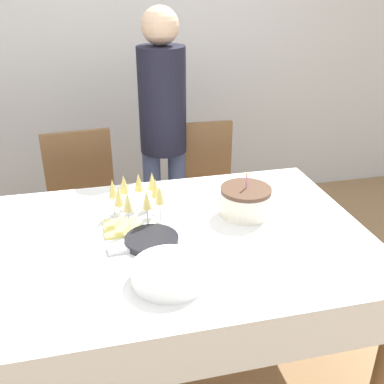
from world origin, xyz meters
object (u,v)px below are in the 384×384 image
champagne_tray (138,199)px  plate_stack_dessert (152,240)px  person_standing (163,121)px  birthday_cake (245,201)px  dining_chair_far_right (204,193)px  plate_stack_main (170,273)px  dining_chair_far_left (84,206)px

champagne_tray → plate_stack_dessert: (0.03, -0.22, -0.08)m
champagne_tray → person_standing: size_ratio=0.19×
person_standing → birthday_cake: bearing=-75.9°
dining_chair_far_right → plate_stack_main: (-0.43, -1.17, 0.29)m
dining_chair_far_right → birthday_cake: (-0.01, -0.76, 0.33)m
plate_stack_dessert → person_standing: size_ratio=0.14×
plate_stack_dessert → person_standing: (0.23, 1.02, 0.18)m
dining_chair_far_right → person_standing: bearing=154.2°
dining_chair_far_right → birthday_cake: size_ratio=4.11×
birthday_cake → plate_stack_main: bearing=-136.2°
champagne_tray → plate_stack_dessert: bearing=-83.5°
champagne_tray → plate_stack_main: 0.49m
plate_stack_main → plate_stack_dessert: size_ratio=1.25×
plate_stack_main → person_standing: person_standing is taller
dining_chair_far_left → person_standing: bearing=12.3°
dining_chair_far_right → plate_stack_dessert: 1.06m
plate_stack_dessert → person_standing: person_standing is taller
dining_chair_far_right → champagne_tray: 0.92m
birthday_cake → champagne_tray: (-0.48, 0.07, 0.03)m
plate_stack_dessert → champagne_tray: bearing=96.5°
plate_stack_dessert → dining_chair_far_right: bearing=63.3°
dining_chair_far_right → person_standing: (-0.23, 0.11, 0.46)m
dining_chair_far_left → champagne_tray: bearing=-69.8°
plate_stack_main → person_standing: size_ratio=0.17×
dining_chair_far_left → dining_chair_far_right: bearing=0.0°
person_standing → plate_stack_dessert: bearing=-102.7°
dining_chair_far_right → birthday_cake: bearing=-90.6°
champagne_tray → plate_stack_dessert: size_ratio=1.41×
birthday_cake → champagne_tray: 0.48m
plate_stack_main → champagne_tray: bearing=96.2°
plate_stack_main → person_standing: 1.30m
dining_chair_far_left → plate_stack_dessert: bearing=-73.0°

